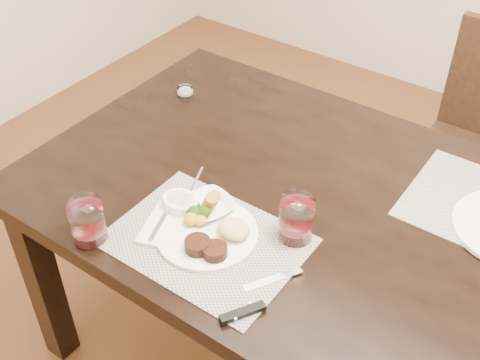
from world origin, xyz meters
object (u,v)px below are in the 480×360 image
Objects in this scene: dinner_plate at (210,233)px; steak_knife at (250,304)px; cracker_bowl at (208,206)px; wine_glass_near at (296,220)px.

dinner_plate is 1.06× the size of steak_knife.
steak_knife is (0.20, -0.12, -0.01)m from dinner_plate.
cracker_bowl reaches higher than steak_knife.
steak_knife is 0.25m from wine_glass_near.
cracker_bowl is at bearing 121.88° from dinner_plate.
wine_glass_near is (0.17, 0.13, 0.04)m from dinner_plate.
cracker_bowl is at bearing 175.08° from steak_knife.
wine_glass_near is at bearing 28.63° from dinner_plate.
wine_glass_near is at bearing 12.93° from cracker_bowl.
wine_glass_near reaches higher than cracker_bowl.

